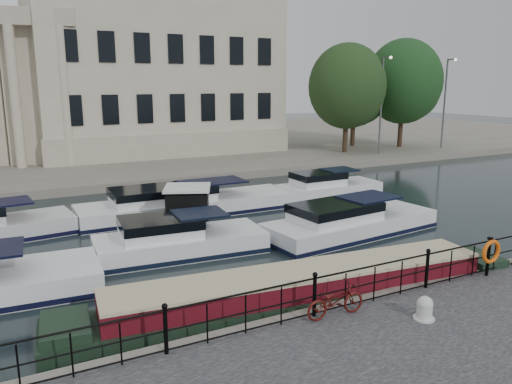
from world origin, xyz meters
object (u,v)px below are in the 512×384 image
(bicycle, at_px, (335,301))
(mooring_bollard, at_px, (425,308))
(narrowboat, at_px, (304,296))
(life_ring_post, at_px, (491,252))
(harbour_hut, at_px, (188,212))

(bicycle, height_order, mooring_bollard, bicycle)
(mooring_bollard, distance_m, narrowboat, 3.49)
(life_ring_post, relative_size, narrowboat, 0.09)
(life_ring_post, height_order, narrowboat, life_ring_post)
(narrowboat, xyz_separation_m, harbour_hut, (-0.43, 8.69, 0.59))
(harbour_hut, bearing_deg, life_ring_post, -35.49)
(mooring_bollard, bearing_deg, bicycle, 149.01)
(bicycle, height_order, harbour_hut, harbour_hut)
(bicycle, relative_size, life_ring_post, 1.34)
(life_ring_post, bearing_deg, mooring_bollard, -163.35)
(bicycle, distance_m, narrowboat, 1.92)
(life_ring_post, height_order, harbour_hut, harbour_hut)
(life_ring_post, distance_m, narrowboat, 6.12)
(life_ring_post, bearing_deg, narrowboat, 162.85)
(bicycle, relative_size, narrowboat, 0.12)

